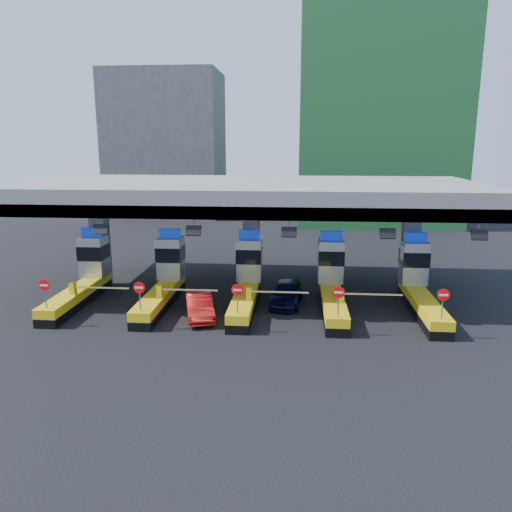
{
  "coord_description": "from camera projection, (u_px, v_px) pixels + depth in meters",
  "views": [
    {
      "loc": [
        2.89,
        -28.25,
        9.46
      ],
      "look_at": [
        0.55,
        0.0,
        2.93
      ],
      "focal_mm": 35.0,
      "sensor_mm": 36.0,
      "label": 1
    }
  ],
  "objects": [
    {
      "name": "toll_lane_center",
      "position": [
        247.0,
        280.0,
        29.75
      ],
      "size": [
        4.43,
        8.0,
        4.16
      ],
      "color": "black",
      "rests_on": "ground"
    },
    {
      "name": "van",
      "position": [
        287.0,
        293.0,
        29.53
      ],
      "size": [
        2.11,
        4.32,
        1.42
      ],
      "primitive_type": "imported",
      "rotation": [
        0.0,
        0.0,
        -0.1
      ],
      "color": "black",
      "rests_on": "ground"
    },
    {
      "name": "toll_canopy",
      "position": [
        251.0,
        196.0,
        31.2
      ],
      "size": [
        28.0,
        12.09,
        7.0
      ],
      "color": "slate",
      "rests_on": "ground"
    },
    {
      "name": "bg_building_concrete",
      "position": [
        166.0,
        145.0,
        63.86
      ],
      "size": [
        14.0,
        10.0,
        18.0
      ],
      "primitive_type": "cube",
      "color": "#4C4C49",
      "rests_on": "ground"
    },
    {
      "name": "ground",
      "position": [
        247.0,
        304.0,
        29.79
      ],
      "size": [
        120.0,
        120.0,
        0.0
      ],
      "primitive_type": "plane",
      "color": "black",
      "rests_on": "ground"
    },
    {
      "name": "red_car",
      "position": [
        199.0,
        306.0,
        27.32
      ],
      "size": [
        2.41,
        4.2,
        1.31
      ],
      "primitive_type": "imported",
      "rotation": [
        0.0,
        0.0,
        0.27
      ],
      "color": "#9C0F0C",
      "rests_on": "ground"
    },
    {
      "name": "toll_lane_far_left",
      "position": [
        85.0,
        276.0,
        30.55
      ],
      "size": [
        4.43,
        8.0,
        4.16
      ],
      "color": "black",
      "rests_on": "ground"
    },
    {
      "name": "toll_lane_right",
      "position": [
        332.0,
        282.0,
        29.34
      ],
      "size": [
        4.43,
        8.0,
        4.16
      ],
      "color": "black",
      "rests_on": "ground"
    },
    {
      "name": "toll_lane_far_right",
      "position": [
        418.0,
        284.0,
        28.94
      ],
      "size": [
        4.43,
        8.0,
        4.16
      ],
      "color": "black",
      "rests_on": "ground"
    },
    {
      "name": "bg_building_scaffold",
      "position": [
        379.0,
        100.0,
        56.76
      ],
      "size": [
        18.0,
        12.0,
        28.0
      ],
      "primitive_type": "cube",
      "color": "#1E5926",
      "rests_on": "ground"
    },
    {
      "name": "toll_lane_left",
      "position": [
        165.0,
        278.0,
        30.15
      ],
      "size": [
        4.43,
        8.0,
        4.16
      ],
      "color": "black",
      "rests_on": "ground"
    }
  ]
}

